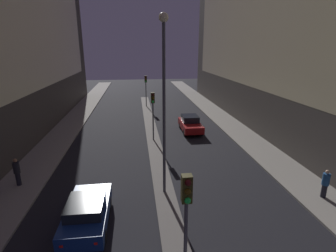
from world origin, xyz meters
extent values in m
cube|color=#66605B|center=(0.00, 20.36, 0.06)|extent=(1.17, 38.72, 0.13)
cylinder|color=#4C4C51|center=(0.00, 3.66, 1.78)|extent=(0.12, 0.12, 3.31)
cube|color=#3D3814|center=(0.00, 3.66, 3.89)|extent=(0.32, 0.28, 0.90)
sphere|color=#4C0F0F|center=(0.00, 3.48, 4.19)|extent=(0.20, 0.20, 0.20)
sphere|color=#4C380A|center=(0.00, 3.48, 3.89)|extent=(0.20, 0.20, 0.20)
sphere|color=#1EEA4C|center=(0.00, 3.48, 3.59)|extent=(0.20, 0.20, 0.20)
cylinder|color=#4C4C51|center=(0.00, 18.71, 1.78)|extent=(0.12, 0.12, 3.31)
cube|color=#3D3814|center=(0.00, 18.71, 3.89)|extent=(0.32, 0.28, 0.90)
sphere|color=#4C0F0F|center=(0.00, 18.53, 4.19)|extent=(0.20, 0.20, 0.20)
sphere|color=#4C380A|center=(0.00, 18.53, 3.89)|extent=(0.20, 0.20, 0.20)
sphere|color=#1EEA4C|center=(0.00, 18.53, 3.59)|extent=(0.20, 0.20, 0.20)
cylinder|color=#4C4C51|center=(0.00, 32.71, 1.78)|extent=(0.12, 0.12, 3.31)
cube|color=#3D3814|center=(0.00, 32.71, 3.89)|extent=(0.32, 0.28, 0.90)
sphere|color=#4C0F0F|center=(0.00, 32.53, 4.19)|extent=(0.20, 0.20, 0.20)
sphere|color=#4C380A|center=(0.00, 32.53, 3.89)|extent=(0.20, 0.20, 0.20)
sphere|color=#1EEA4C|center=(0.00, 32.53, 3.59)|extent=(0.20, 0.20, 0.20)
cylinder|color=#4C4C51|center=(0.00, 9.90, 4.66)|extent=(0.16, 0.16, 9.07)
sphere|color=#F9EAB2|center=(0.00, 9.90, 9.34)|extent=(0.47, 0.47, 0.47)
cube|color=navy|center=(-3.82, 7.52, 0.67)|extent=(1.85, 4.16, 0.69)
cube|color=black|center=(-3.82, 7.21, 1.25)|extent=(1.57, 1.87, 0.48)
cube|color=red|center=(-4.47, 5.44, 0.70)|extent=(0.14, 0.04, 0.10)
cube|color=red|center=(-3.17, 5.44, 0.70)|extent=(0.14, 0.04, 0.10)
cylinder|color=black|center=(-4.63, 8.81, 0.32)|extent=(0.22, 0.64, 0.64)
cylinder|color=black|center=(-3.00, 8.81, 0.32)|extent=(0.22, 0.64, 0.64)
cylinder|color=black|center=(-4.63, 6.23, 0.32)|extent=(0.22, 0.64, 0.64)
cylinder|color=black|center=(-3.00, 6.23, 0.32)|extent=(0.22, 0.64, 0.64)
cube|color=maroon|center=(3.82, 20.98, 0.64)|extent=(1.81, 4.12, 0.65)
cube|color=black|center=(3.82, 21.29, 1.26)|extent=(1.54, 1.85, 0.58)
cube|color=red|center=(3.18, 23.04, 0.68)|extent=(0.14, 0.04, 0.10)
cube|color=red|center=(4.45, 23.04, 0.68)|extent=(0.14, 0.04, 0.10)
cylinder|color=black|center=(3.02, 22.26, 0.32)|extent=(0.22, 0.64, 0.64)
cylinder|color=black|center=(4.61, 22.26, 0.32)|extent=(0.22, 0.64, 0.64)
cylinder|color=black|center=(3.02, 19.70, 0.32)|extent=(0.22, 0.64, 0.64)
cylinder|color=black|center=(4.61, 19.70, 0.32)|extent=(0.22, 0.64, 0.64)
cylinder|color=black|center=(-8.51, 11.70, 0.51)|extent=(0.28, 0.28, 0.78)
cylinder|color=#232328|center=(-8.51, 11.70, 1.25)|extent=(0.37, 0.37, 0.69)
sphere|color=#9E704C|center=(-8.51, 11.70, 1.70)|extent=(0.22, 0.22, 0.22)
cylinder|color=black|center=(8.58, 8.25, 0.49)|extent=(0.28, 0.28, 0.74)
cylinder|color=navy|center=(8.58, 8.25, 1.19)|extent=(0.38, 0.38, 0.66)
sphere|color=beige|center=(8.58, 8.25, 1.63)|extent=(0.21, 0.21, 0.21)
camera|label=1|loc=(-1.43, -3.24, 7.98)|focal=28.00mm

